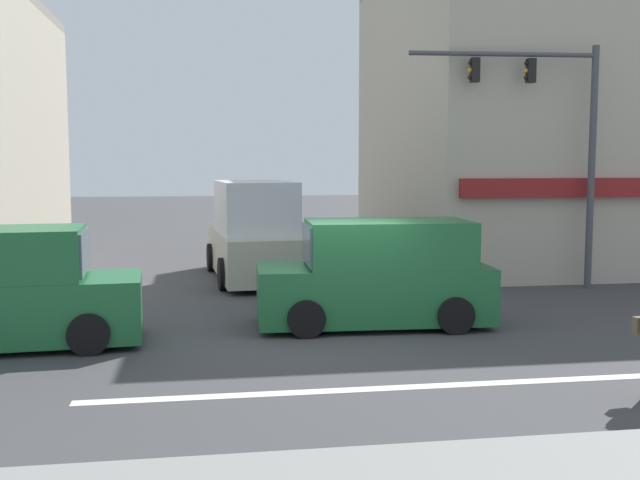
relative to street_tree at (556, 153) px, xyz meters
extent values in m
plane|color=#3D3D3F|center=(-7.50, -6.73, -3.54)|extent=(120.00, 120.00, 0.00)
cube|color=silver|center=(-7.50, -10.23, -3.53)|extent=(9.00, 0.24, 0.01)
cube|color=#B7AD99|center=(2.57, 3.41, 1.17)|extent=(13.12, 10.92, 9.41)
cylinder|color=#4C3823|center=(0.00, 0.00, -2.35)|extent=(0.32, 0.32, 2.37)
sphere|color=#28602D|center=(0.00, 0.00, 0.02)|extent=(3.17, 3.17, 3.17)
cylinder|color=#47474C|center=(-0.30, -2.56, -0.44)|extent=(0.18, 0.18, 6.20)
cylinder|color=#47474C|center=(-2.69, -2.41, 2.41)|extent=(4.80, 0.42, 0.12)
cube|color=black|center=(-1.97, -2.45, 2.01)|extent=(0.21, 0.25, 0.60)
sphere|color=black|center=(-2.09, -2.45, 2.19)|extent=(0.12, 0.12, 0.12)
sphere|color=orange|center=(-2.09, -2.45, 2.01)|extent=(0.12, 0.12, 0.12)
sphere|color=black|center=(-2.09, -2.45, 1.83)|extent=(0.12, 0.12, 0.12)
cube|color=black|center=(-3.41, -2.36, 2.01)|extent=(0.21, 0.25, 0.60)
sphere|color=black|center=(-3.53, -2.35, 2.19)|extent=(0.12, 0.12, 0.12)
sphere|color=orange|center=(-3.53, -2.35, 2.01)|extent=(0.12, 0.12, 0.12)
sphere|color=black|center=(-3.53, -2.35, 1.83)|extent=(0.12, 0.12, 0.12)
cube|color=#1E6033|center=(-13.61, -6.79, -2.88)|extent=(4.71, 2.14, 1.10)
cube|color=#475666|center=(-12.29, -6.70, -1.88)|extent=(0.17, 1.66, 0.76)
cylinder|color=black|center=(-12.25, -5.78, -3.18)|extent=(0.73, 0.25, 0.72)
cylinder|color=black|center=(-12.13, -7.61, -3.18)|extent=(0.73, 0.25, 0.72)
cube|color=#B7B29E|center=(-8.81, 0.36, -2.79)|extent=(2.40, 5.73, 1.20)
cube|color=silver|center=(-8.77, -0.19, -1.49)|extent=(2.14, 3.53, 1.40)
cube|color=#475666|center=(-8.89, 1.53, -1.49)|extent=(1.75, 0.19, 1.19)
cylinder|color=black|center=(-9.93, 2.02, -3.12)|extent=(0.30, 0.86, 0.84)
cylinder|color=black|center=(-7.94, 2.16, -3.12)|extent=(0.30, 0.86, 0.84)
cylinder|color=black|center=(-9.68, -1.44, -3.12)|extent=(0.30, 0.86, 0.84)
cylinder|color=black|center=(-7.69, -1.30, -3.12)|extent=(0.30, 0.86, 0.84)
cube|color=#1E6033|center=(-6.84, -6.10, -2.88)|extent=(4.68, 2.05, 1.10)
cube|color=#1E6033|center=(-6.54, -6.11, -1.88)|extent=(3.28, 1.95, 0.90)
cube|color=#475666|center=(-8.16, -6.04, -1.88)|extent=(0.14, 1.66, 0.76)
cylinder|color=black|center=(-8.31, -6.95, -3.18)|extent=(0.73, 0.23, 0.72)
cylinder|color=black|center=(-8.22, -5.11, -3.18)|extent=(0.73, 0.23, 0.72)
cylinder|color=black|center=(-5.46, -7.08, -3.18)|extent=(0.73, 0.23, 0.72)
cylinder|color=black|center=(-5.37, -5.25, -3.18)|extent=(0.73, 0.23, 0.72)
camera|label=1|loc=(-10.20, -20.49, -0.28)|focal=42.00mm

